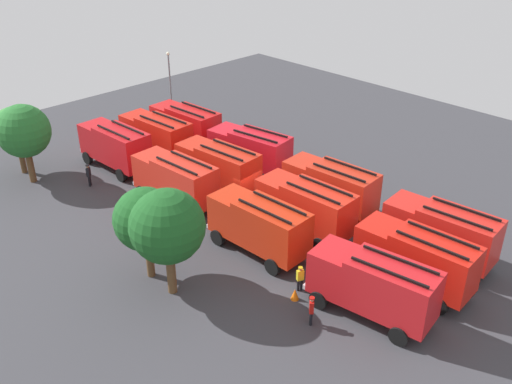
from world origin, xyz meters
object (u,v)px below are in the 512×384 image
at_px(fire_truck_0, 441,231).
at_px(tree_1, 146,220).
at_px(fire_truck_5, 305,206).
at_px(firefighter_0, 200,128).
at_px(fire_truck_8, 373,284).
at_px(firefighter_1, 89,174).
at_px(firefighter_3, 311,309).
at_px(tree_0, 167,227).
at_px(firefighter_4, 305,170).
at_px(fire_truck_6, 218,166).
at_px(fire_truck_10, 175,179).
at_px(traffic_cone_1, 193,230).
at_px(traffic_cone_0, 295,294).
at_px(firefighter_2, 300,277).
at_px(tree_3, 16,129).
at_px(tree_2, 23,131).
at_px(fire_truck_3, 186,124).
at_px(fire_truck_1, 330,186).
at_px(traffic_cone_2, 277,162).
at_px(fire_truck_11, 115,145).
at_px(fire_truck_2, 250,149).
at_px(fire_truck_9, 259,224).
at_px(fire_truck_7, 156,134).
at_px(lamppost, 170,81).
at_px(fire_truck_4, 416,257).

xyz_separation_m(fire_truck_0, tree_1, (11.45, 14.14, 1.86)).
distance_m(fire_truck_5, firefighter_0, 19.21).
height_order(fire_truck_8, firefighter_1, fire_truck_8).
height_order(firefighter_1, firefighter_3, firefighter_1).
distance_m(firefighter_1, tree_0, 16.29).
bearing_deg(firefighter_4, fire_truck_6, -131.18).
distance_m(fire_truck_10, firefighter_0, 13.16).
bearing_deg(traffic_cone_1, fire_truck_10, -23.14).
bearing_deg(traffic_cone_0, fire_truck_5, -52.98).
relative_size(firefighter_2, traffic_cone_0, 2.33).
bearing_deg(tree_3, tree_2, 173.83).
bearing_deg(tree_2, tree_3, -6.17).
height_order(firefighter_2, tree_0, tree_0).
bearing_deg(tree_2, fire_truck_6, -140.35).
distance_m(fire_truck_3, tree_2, 13.92).
distance_m(fire_truck_0, fire_truck_10, 19.00).
bearing_deg(traffic_cone_0, fire_truck_3, -23.11).
height_order(fire_truck_3, tree_3, tree_3).
bearing_deg(firefighter_2, fire_truck_1, 141.47).
bearing_deg(firefighter_1, firefighter_0, -123.51).
bearing_deg(fire_truck_10, traffic_cone_2, -96.69).
bearing_deg(firefighter_4, tree_2, -144.91).
height_order(fire_truck_11, tree_3, tree_3).
bearing_deg(fire_truck_3, fire_truck_2, 178.35).
relative_size(fire_truck_10, firefighter_1, 3.99).
relative_size(fire_truck_9, traffic_cone_2, 11.53).
relative_size(fire_truck_6, fire_truck_8, 0.99).
bearing_deg(fire_truck_0, fire_truck_2, -5.22).
distance_m(fire_truck_9, tree_0, 7.01).
relative_size(fire_truck_9, tree_1, 1.22).
height_order(fire_truck_7, firefighter_4, fire_truck_7).
relative_size(fire_truck_0, fire_truck_3, 1.01).
bearing_deg(fire_truck_8, traffic_cone_0, 18.57).
xyz_separation_m(fire_truck_0, firefighter_4, (13.32, -2.35, -1.26)).
distance_m(fire_truck_1, lamppost, 23.50).
xyz_separation_m(traffic_cone_1, traffic_cone_2, (3.59, -12.12, 0.02)).
xyz_separation_m(fire_truck_8, lamppost, (32.14, -10.56, 1.92)).
bearing_deg(tree_1, fire_truck_0, -129.02).
xyz_separation_m(fire_truck_8, fire_truck_10, (17.65, -0.00, 0.00)).
xyz_separation_m(firefighter_1, traffic_cone_2, (-7.87, -13.47, -0.73)).
bearing_deg(firefighter_4, traffic_cone_2, 161.79).
bearing_deg(firefighter_0, fire_truck_2, 10.48).
xyz_separation_m(fire_truck_0, fire_truck_5, (8.07, 3.70, 0.00)).
bearing_deg(tree_2, fire_truck_2, -129.46).
distance_m(fire_truck_0, fire_truck_4, 3.68).
relative_size(fire_truck_3, firefighter_4, 4.57).
height_order(fire_truck_5, traffic_cone_2, fire_truck_5).
xyz_separation_m(firefighter_3, tree_1, (9.82, 3.66, 2.98)).
height_order(fire_truck_6, fire_truck_10, same).
distance_m(fire_truck_1, fire_truck_4, 9.82).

